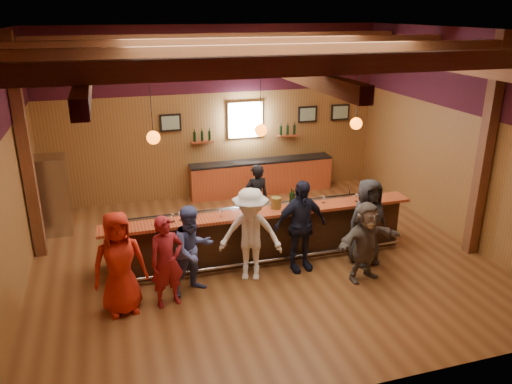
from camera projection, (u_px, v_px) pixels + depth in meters
room at (260, 102)px, 9.28m from camera, size 9.04×9.00×4.52m
bar_counter at (259, 232)px, 10.29m from camera, size 6.30×1.07×1.11m
back_bar_cabinet at (262, 177)px, 13.84m from camera, size 4.00×0.52×0.95m
window at (245, 120)px, 13.39m from camera, size 0.95×0.09×0.95m
framed_pictures at (276, 116)px, 13.60m from camera, size 5.35×0.05×0.45m
wine_shelves at (246, 136)px, 13.48m from camera, size 3.00×0.18×0.30m
pendant_lights at (261, 130)px, 9.40m from camera, size 4.24×0.24×1.37m
stainless_fridge at (53, 195)px, 11.24m from camera, size 0.70×0.70×1.80m
customer_orange at (119, 263)px, 8.23m from camera, size 0.96×0.69×1.81m
customer_redvest at (167, 262)px, 8.46m from camera, size 0.68×0.53×1.64m
customer_denim at (193, 250)px, 8.84m from camera, size 0.98×0.88×1.66m
customer_white at (251, 235)px, 9.26m from camera, size 1.34×1.05×1.82m
customer_navy at (300, 226)px, 9.60m from camera, size 1.12×0.54×1.84m
customer_brown at (365, 242)px, 9.28m from camera, size 1.51×0.75×1.56m
customer_dark at (368, 222)px, 9.86m from camera, size 0.90×0.62×1.78m
bartender at (256, 198)px, 11.33m from camera, size 0.62×0.45×1.61m
ice_bucket at (276, 203)px, 9.92m from camera, size 0.21×0.21×0.23m
bottle_a at (291, 199)px, 9.99m from camera, size 0.08×0.08×0.39m
bottle_b at (293, 199)px, 10.06m from camera, size 0.07×0.07×0.33m
glass_a at (118, 222)px, 8.96m from camera, size 0.09×0.09×0.19m
glass_b at (173, 216)px, 9.28m from camera, size 0.08×0.08×0.17m
glass_c at (181, 213)px, 9.34m from camera, size 0.09×0.09×0.19m
glass_d at (221, 211)px, 9.50m from camera, size 0.07×0.07×0.16m
glass_e at (244, 207)px, 9.65m from camera, size 0.09×0.09×0.20m
glass_f at (299, 201)px, 9.98m from camera, size 0.07×0.07×0.17m
glass_g at (323, 197)px, 10.19m from camera, size 0.07×0.07×0.16m
glass_h at (357, 196)px, 10.26m from camera, size 0.08×0.08×0.18m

